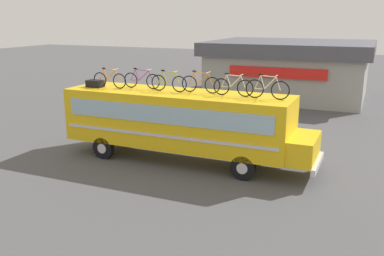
{
  "coord_description": "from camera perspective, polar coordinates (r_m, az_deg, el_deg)",
  "views": [
    {
      "loc": [
        7.53,
        -15.72,
        5.94
      ],
      "look_at": [
        0.69,
        0.0,
        1.47
      ],
      "focal_mm": 39.97,
      "sensor_mm": 36.0,
      "label": 1
    }
  ],
  "objects": [
    {
      "name": "rooftop_bicycle_1",
      "position": [
        19.04,
        -10.95,
        6.37
      ],
      "size": [
        1.66,
        0.44,
        0.87
      ],
      "color": "black",
      "rests_on": "bus"
    },
    {
      "name": "rooftop_bicycle_6",
      "position": [
        16.37,
        10.01,
        5.2
      ],
      "size": [
        1.69,
        0.44,
        0.95
      ],
      "color": "black",
      "rests_on": "bus"
    },
    {
      "name": "bus",
      "position": [
        17.84,
        -1.46,
        1.1
      ],
      "size": [
        10.69,
        2.6,
        2.93
      ],
      "color": "yellow",
      "rests_on": "ground"
    },
    {
      "name": "rooftop_bicycle_2",
      "position": [
        18.67,
        -6.74,
        6.39
      ],
      "size": [
        1.76,
        0.44,
        0.88
      ],
      "color": "black",
      "rests_on": "bus"
    },
    {
      "name": "ground_plane",
      "position": [
        18.41,
        -1.98,
        -4.2
      ],
      "size": [
        120.0,
        120.0,
        0.0
      ],
      "primitive_type": "plane",
      "color": "#4C4C4F"
    },
    {
      "name": "rooftop_bicycle_4",
      "position": [
        17.48,
        1.16,
        5.95
      ],
      "size": [
        1.69,
        0.44,
        0.9
      ],
      "color": "black",
      "rests_on": "bus"
    },
    {
      "name": "luggage_bag_1",
      "position": [
        19.42,
        -12.79,
        5.8
      ],
      "size": [
        0.71,
        0.48,
        0.31
      ],
      "primitive_type": "cube",
      "color": "black",
      "rests_on": "bus"
    },
    {
      "name": "rooftop_bicycle_5",
      "position": [
        16.82,
        5.5,
        5.53
      ],
      "size": [
        1.64,
        0.44,
        0.89
      ],
      "color": "black",
      "rests_on": "bus"
    },
    {
      "name": "roadside_building",
      "position": [
        33.76,
        12.94,
        7.8
      ],
      "size": [
        11.77,
        9.75,
        4.16
      ],
      "color": "#9E9E99",
      "rests_on": "ground"
    },
    {
      "name": "rooftop_bicycle_3",
      "position": [
        17.8,
        -3.12,
        6.08
      ],
      "size": [
        1.63,
        0.44,
        0.89
      ],
      "color": "black",
      "rests_on": "bus"
    }
  ]
}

